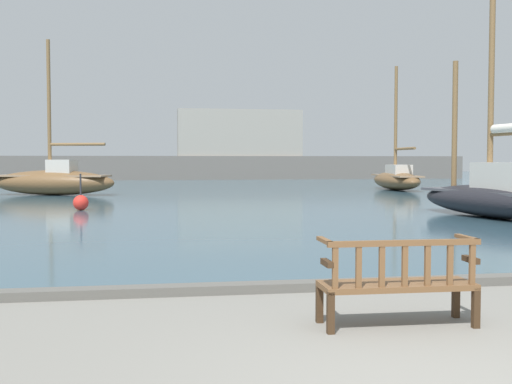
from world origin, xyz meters
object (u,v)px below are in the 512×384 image
park_bench (398,281)px  channel_buoy (81,202)px  sailboat_centre_channel (54,180)px  sailboat_nearest_port (396,179)px  sailboat_far_port (494,194)px

park_bench → channel_buoy: (-4.79, 15.37, -0.13)m
sailboat_centre_channel → channel_buoy: sailboat_centre_channel is taller
sailboat_nearest_port → channel_buoy: 20.00m
park_bench → channel_buoy: bearing=107.3°
sailboat_nearest_port → sailboat_centre_channel: 18.19m
sailboat_nearest_port → channel_buoy: bearing=-142.0°
sailboat_nearest_port → sailboat_centre_channel: size_ratio=0.94×
sailboat_centre_channel → channel_buoy: size_ratio=6.05×
sailboat_centre_channel → sailboat_far_port: size_ratio=1.06×
sailboat_nearest_port → sailboat_far_port: 17.32m
sailboat_far_port → sailboat_centre_channel: bearing=134.9°
sailboat_nearest_port → sailboat_far_port: (-3.76, -16.91, 0.05)m
sailboat_nearest_port → sailboat_centre_channel: (-18.01, -2.60, 0.07)m
park_bench → sailboat_nearest_port: sailboat_nearest_port is taller
sailboat_centre_channel → channel_buoy: 9.97m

